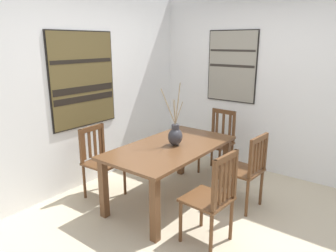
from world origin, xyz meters
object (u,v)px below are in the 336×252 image
object	(u,v)px
chair_1	(213,197)
painting_on_side_wall	(232,66)
centerpiece_vase	(175,135)
painting_on_back_wall	(83,80)
dining_table	(171,154)
chair_2	(247,169)
chair_0	(100,160)
chair_3	(218,141)

from	to	relation	value
chair_1	painting_on_side_wall	distance (m)	2.50
centerpiece_vase	painting_on_back_wall	xyz separation A→B (m)	(-0.32, 1.27, 0.61)
dining_table	chair_2	size ratio (longest dim) A/B	1.81
chair_0	chair_3	bearing A→B (deg)	-26.96
centerpiece_vase	painting_on_side_wall	bearing A→B (deg)	2.69
painting_on_side_wall	centerpiece_vase	bearing A→B (deg)	-177.31
dining_table	chair_2	world-z (taller)	chair_2
chair_2	painting_on_back_wall	size ratio (longest dim) A/B	0.74
chair_0	centerpiece_vase	bearing A→B (deg)	-59.92
centerpiece_vase	chair_0	xyz separation A→B (m)	(-0.48, 0.83, -0.37)
chair_1	painting_on_side_wall	bearing A→B (deg)	23.02
chair_2	painting_on_back_wall	world-z (taller)	painting_on_back_wall
centerpiece_vase	painting_on_back_wall	distance (m)	1.44
centerpiece_vase	chair_0	size ratio (longest dim) A/B	0.83
chair_0	chair_2	distance (m)	1.82
chair_0	chair_1	size ratio (longest dim) A/B	0.94
chair_2	centerpiece_vase	bearing A→B (deg)	114.97
dining_table	chair_1	distance (m)	0.96
chair_3	chair_1	bearing A→B (deg)	-153.04
chair_1	dining_table	bearing A→B (deg)	61.93
chair_0	painting_on_back_wall	world-z (taller)	painting_on_back_wall
chair_0	painting_on_side_wall	bearing A→B (deg)	-20.06
chair_0	chair_1	world-z (taller)	chair_1
chair_0	chair_3	world-z (taller)	chair_3
dining_table	chair_2	distance (m)	0.92
painting_on_side_wall	chair_3	bearing A→B (deg)	-172.51
chair_2	dining_table	bearing A→B (deg)	117.22
painting_on_side_wall	painting_on_back_wall	bearing A→B (deg)	147.92
dining_table	painting_on_side_wall	distance (m)	1.90
chair_2	chair_3	xyz separation A→B (m)	(0.76, 0.79, -0.00)
centerpiece_vase	chair_3	size ratio (longest dim) A/B	0.80
centerpiece_vase	chair_1	distance (m)	1.01
chair_0	chair_2	size ratio (longest dim) A/B	0.98
chair_2	chair_3	world-z (taller)	chair_3
chair_1	painting_on_back_wall	world-z (taller)	painting_on_back_wall
dining_table	chair_1	bearing A→B (deg)	-118.07
chair_3	painting_on_back_wall	distance (m)	2.15
chair_2	chair_0	bearing A→B (deg)	117.66
dining_table	centerpiece_vase	world-z (taller)	centerpiece_vase
chair_3	centerpiece_vase	bearing A→B (deg)	-179.30
chair_3	painting_on_back_wall	xyz separation A→B (m)	(-1.45, 1.26, 0.97)
painting_on_back_wall	centerpiece_vase	bearing A→B (deg)	-75.72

